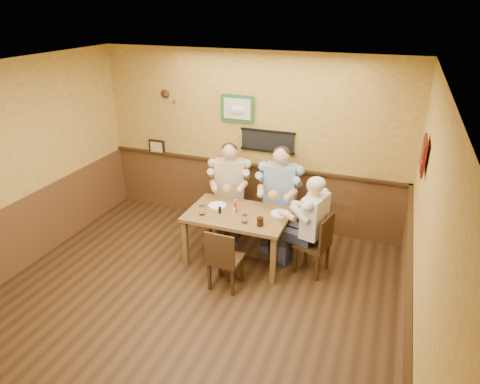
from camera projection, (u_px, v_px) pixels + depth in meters
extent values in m
plane|color=#301E0E|center=(182.00, 309.00, 5.24)|extent=(5.00, 5.00, 0.00)
cube|color=silver|center=(166.00, 75.00, 4.09)|extent=(5.00, 5.00, 0.02)
cube|color=gold|center=(250.00, 141.00, 6.80)|extent=(5.00, 0.02, 2.80)
cube|color=gold|center=(1.00, 176.00, 5.46)|extent=(0.02, 5.00, 2.80)
cube|color=gold|center=(420.00, 249.00, 3.87)|extent=(0.02, 5.00, 2.80)
cube|color=brown|center=(249.00, 193.00, 7.15)|extent=(5.00, 0.02, 1.00)
cube|color=brown|center=(402.00, 326.00, 4.24)|extent=(0.02, 5.00, 1.00)
cube|color=black|center=(268.00, 141.00, 6.65)|extent=(0.88, 0.03, 0.34)
cube|color=#1E582A|center=(237.00, 109.00, 6.61)|extent=(0.54, 0.03, 0.42)
cube|color=black|center=(157.00, 147.00, 7.42)|extent=(0.30, 0.03, 0.26)
cube|color=maroon|center=(424.00, 155.00, 4.55)|extent=(0.03, 0.48, 0.36)
cube|color=brown|center=(238.00, 215.00, 5.95)|extent=(1.40, 0.90, 0.05)
cube|color=brown|center=(185.00, 243.00, 5.98)|extent=(0.07, 0.07, 0.70)
cube|color=brown|center=(273.00, 261.00, 5.57)|extent=(0.07, 0.07, 0.70)
cube|color=brown|center=(208.00, 219.00, 6.65)|extent=(0.07, 0.07, 0.70)
cube|color=brown|center=(288.00, 233.00, 6.24)|extent=(0.07, 0.07, 0.70)
cylinder|color=white|center=(202.00, 210.00, 5.88)|extent=(0.10, 0.10, 0.13)
cylinder|color=silver|center=(245.00, 219.00, 5.67)|extent=(0.09, 0.09, 0.11)
cylinder|color=black|center=(260.00, 222.00, 5.59)|extent=(0.10, 0.10, 0.12)
cylinder|color=red|center=(235.00, 206.00, 5.94)|extent=(0.05, 0.05, 0.18)
cylinder|color=white|center=(234.00, 211.00, 5.92)|extent=(0.04, 0.04, 0.08)
cylinder|color=black|center=(220.00, 210.00, 5.92)|extent=(0.04, 0.04, 0.10)
cylinder|color=white|center=(217.00, 205.00, 6.15)|extent=(0.30, 0.30, 0.02)
cylinder|color=white|center=(280.00, 214.00, 5.91)|extent=(0.28, 0.28, 0.02)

